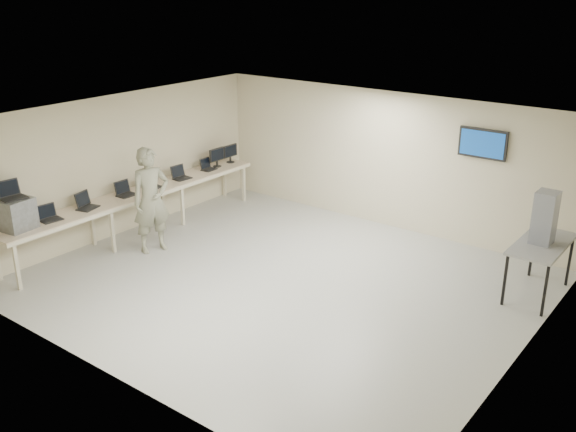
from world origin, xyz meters
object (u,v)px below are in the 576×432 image
Objects in this scene: equipment_box at (17,214)px; soldier at (151,200)px; workbench at (138,196)px; side_table at (542,247)px.

equipment_box is 2.34m from soldier.
soldier is at bearing -23.67° from workbench.
equipment_box is 0.35× the size of side_table.
side_table is (6.38, 2.53, -0.15)m from soldier.
side_table is at bearing -50.53° from soldier.
soldier is 6.86m from side_table.
workbench is 0.90m from soldier.
equipment_box is at bearing -91.43° from workbench.
workbench is 2.54m from equipment_box.
workbench is 7.51m from side_table.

